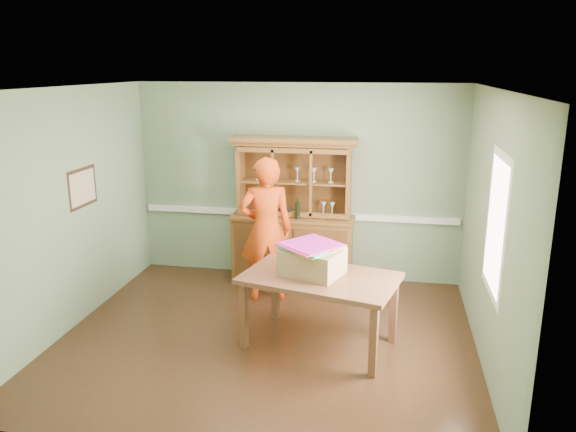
% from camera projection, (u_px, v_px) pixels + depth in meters
% --- Properties ---
extents(floor, '(4.50, 4.50, 0.00)m').
position_uv_depth(floor, '(267.00, 338.00, 6.21)').
color(floor, '#412415').
rests_on(floor, ground).
extents(ceiling, '(4.50, 4.50, 0.00)m').
position_uv_depth(ceiling, '(264.00, 88.00, 5.50)').
color(ceiling, white).
rests_on(ceiling, wall_back).
extents(wall_back, '(4.50, 0.00, 4.50)m').
position_uv_depth(wall_back, '(297.00, 182.00, 7.75)').
color(wall_back, gray).
rests_on(wall_back, floor).
extents(wall_left, '(0.00, 4.00, 4.00)m').
position_uv_depth(wall_left, '(69.00, 211.00, 6.25)').
color(wall_left, gray).
rests_on(wall_left, floor).
extents(wall_right, '(0.00, 4.00, 4.00)m').
position_uv_depth(wall_right, '(491.00, 232.00, 5.46)').
color(wall_right, gray).
rests_on(wall_right, floor).
extents(wall_front, '(4.50, 0.00, 4.50)m').
position_uv_depth(wall_front, '(203.00, 295.00, 3.96)').
color(wall_front, gray).
rests_on(wall_front, floor).
extents(chair_rail, '(4.41, 0.05, 0.08)m').
position_uv_depth(chair_rail, '(297.00, 214.00, 7.85)').
color(chair_rail, white).
rests_on(chair_rail, wall_back).
extents(framed_map, '(0.03, 0.60, 0.46)m').
position_uv_depth(framed_map, '(83.00, 188.00, 6.48)').
color(framed_map, '#372216').
rests_on(framed_map, wall_left).
extents(window_panel, '(0.03, 0.96, 1.36)m').
position_uv_depth(window_panel, '(495.00, 225.00, 5.14)').
color(window_panel, white).
rests_on(window_panel, wall_right).
extents(china_hutch, '(1.70, 0.56, 2.00)m').
position_uv_depth(china_hutch, '(293.00, 232.00, 7.71)').
color(china_hutch, '#925927').
rests_on(china_hutch, floor).
extents(dining_table, '(1.76, 1.30, 0.79)m').
position_uv_depth(dining_table, '(320.00, 284.00, 5.88)').
color(dining_table, brown).
rests_on(dining_table, floor).
extents(cardboard_box, '(0.72, 0.65, 0.28)m').
position_uv_depth(cardboard_box, '(312.00, 262.00, 5.88)').
color(cardboard_box, tan).
rests_on(cardboard_box, dining_table).
extents(kite_stack, '(0.73, 0.73, 0.05)m').
position_uv_depth(kite_stack, '(310.00, 246.00, 5.84)').
color(kite_stack, yellow).
rests_on(kite_stack, cardboard_box).
extents(person, '(0.77, 0.61, 1.85)m').
position_uv_depth(person, '(266.00, 230.00, 7.03)').
color(person, '#DB410D').
rests_on(person, floor).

